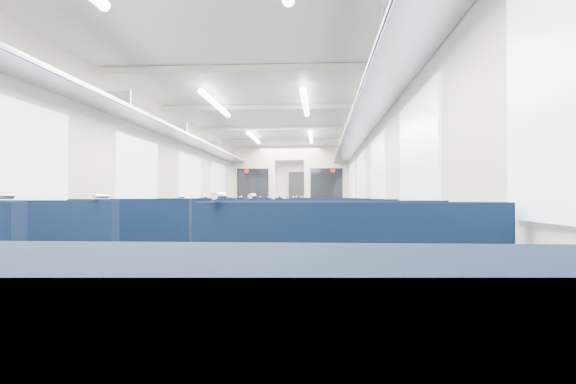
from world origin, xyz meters
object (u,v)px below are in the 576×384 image
seat_9 (330,275)px  seat_12 (213,250)px  bulkhead (290,192)px  seat_17 (325,238)px  end_door (299,200)px  seat_4 (36,337)px  seat_5 (339,347)px  seat_11 (328,260)px  seat_14 (227,243)px  seat_16 (239,237)px  seat_6 (123,294)px  seat_18 (247,233)px  seat_8 (166,273)px  seat_19 (325,233)px  seat_7 (333,299)px  seat_15 (326,243)px  seat_20 (259,227)px  seat_21 (324,227)px  seat_22 (264,225)px  seat_10 (193,260)px  seat_13 (327,251)px  seat_23 (324,225)px

seat_9 → seat_12: (-1.66, 2.28, 0.00)m
bulkhead → seat_17: bearing=-70.8°
end_door → seat_4: end_door is taller
seat_5 → seat_11: size_ratio=1.00×
seat_14 → seat_16: (0.00, 1.24, 0.00)m
seat_6 → seat_18: (0.00, 6.74, 0.00)m
seat_8 → seat_6: bearing=-90.0°
seat_18 → seat_11: bearing=-69.7°
bulkhead → seat_9: bearing=-83.2°
seat_16 → seat_19: 2.01m
end_door → seat_12: end_door is taller
seat_7 → seat_15: bearing=90.0°
seat_19 → seat_20: (-1.66, 2.02, 0.00)m
seat_9 → seat_12: same height
seat_21 → seat_22: bearing=147.6°
seat_8 → seat_18: 5.63m
seat_5 → seat_16: 7.14m
end_door → seat_5: 14.99m
seat_12 → seat_14: size_ratio=1.00×
end_door → seat_14: bearing=-95.1°
seat_5 → seat_10: size_ratio=1.00×
seat_13 → seat_14: bearing=145.9°
seat_11 → seat_15: same height
seat_8 → seat_22: bearing=90.0°
seat_13 → seat_18: same height
seat_5 → seat_12: bearing=109.6°
seat_17 → seat_21: bearing=90.0°
seat_22 → seat_6: bearing=-90.0°
bulkhead → seat_11: bulkhead is taller
seat_6 → seat_9: 1.98m
bulkhead → seat_6: 8.10m
seat_8 → seat_21: bearing=78.0°
seat_5 → seat_15: bearing=90.0°
seat_5 → seat_9: 2.38m
seat_6 → seat_18: bearing=90.0°
seat_13 → seat_14: 2.00m
seat_6 → seat_17: 5.87m
seat_5 → seat_19: (0.00, 8.07, 0.00)m
end_door → seat_16: 8.08m
seat_12 → seat_18: bearing=90.0°
seat_6 → seat_20: (0.00, 8.80, 0.00)m
seat_11 → seat_20: same height
seat_8 → seat_23: bearing=79.3°
bulkhead → seat_5: (0.83, -9.31, -0.88)m
seat_13 → seat_23: bearing=90.0°
seat_14 → seat_18: 2.33m
seat_19 → end_door: bearing=96.9°
seat_13 → seat_19: size_ratio=1.00×
seat_6 → seat_15: bearing=69.7°
seat_6 → seat_23: bearing=80.5°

